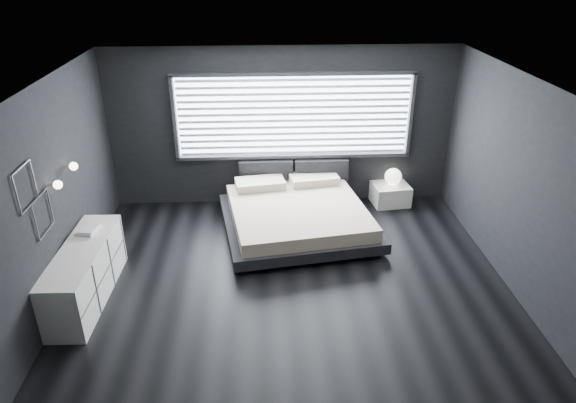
{
  "coord_description": "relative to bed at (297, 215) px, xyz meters",
  "views": [
    {
      "loc": [
        -0.36,
        -5.83,
        4.21
      ],
      "look_at": [
        0.0,
        0.85,
        0.9
      ],
      "focal_mm": 32.0,
      "sensor_mm": 36.0,
      "label": 1
    }
  ],
  "objects": [
    {
      "name": "sconce_far",
      "position": [
        -3.07,
        -0.94,
        1.32
      ],
      "size": [
        0.18,
        0.11,
        0.11
      ],
      "color": "silver",
      "rests_on": "ground"
    },
    {
      "name": "nightstand",
      "position": [
        1.77,
        0.91,
        -0.1
      ],
      "size": [
        0.7,
        0.6,
        0.37
      ],
      "primitive_type": "cube",
      "rotation": [
        0.0,
        0.0,
        0.12
      ],
      "color": "white",
      "rests_on": "ground"
    },
    {
      "name": "wall_art_upper",
      "position": [
        -3.16,
        -2.14,
        1.57
      ],
      "size": [
        0.01,
        0.48,
        0.48
      ],
      "color": "#47474C",
      "rests_on": "ground"
    },
    {
      "name": "dresser",
      "position": [
        -2.91,
        -1.67,
        0.09
      ],
      "size": [
        0.59,
        1.89,
        0.75
      ],
      "color": "white",
      "rests_on": "ground"
    },
    {
      "name": "headboard",
      "position": [
        0.01,
        1.05,
        0.29
      ],
      "size": [
        1.96,
        0.16,
        0.52
      ],
      "color": "black",
      "rests_on": "ground"
    },
    {
      "name": "wall_art_lower",
      "position": [
        -3.16,
        -1.89,
        1.1
      ],
      "size": [
        0.01,
        0.48,
        0.48
      ],
      "color": "#47474C",
      "rests_on": "ground"
    },
    {
      "name": "bed",
      "position": [
        0.0,
        0.0,
        0.0
      ],
      "size": [
        2.68,
        2.59,
        0.61
      ],
      "color": "black",
      "rests_on": "ground"
    },
    {
      "name": "window",
      "position": [
        0.01,
        1.1,
        1.33
      ],
      "size": [
        4.14,
        0.09,
        1.52
      ],
      "color": "white",
      "rests_on": "ground"
    },
    {
      "name": "room",
      "position": [
        -0.19,
        -1.59,
        1.12
      ],
      "size": [
        6.04,
        6.0,
        2.8
      ],
      "color": "black",
      "rests_on": "ground"
    },
    {
      "name": "orb_lamp",
      "position": [
        1.8,
        0.94,
        0.24
      ],
      "size": [
        0.3,
        0.3,
        0.3
      ],
      "primitive_type": "sphere",
      "color": "white",
      "rests_on": "nightstand"
    },
    {
      "name": "sconce_near",
      "position": [
        -3.07,
        -1.54,
        1.32
      ],
      "size": [
        0.18,
        0.11,
        0.11
      ],
      "color": "silver",
      "rests_on": "ground"
    },
    {
      "name": "book_stack",
      "position": [
        -2.93,
        -1.22,
        0.5
      ],
      "size": [
        0.31,
        0.37,
        0.07
      ],
      "color": "silver",
      "rests_on": "dresser"
    }
  ]
}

